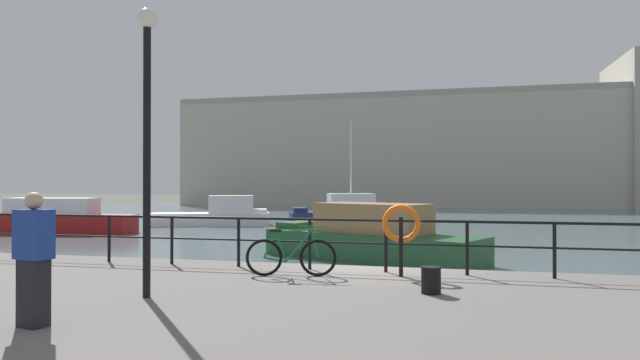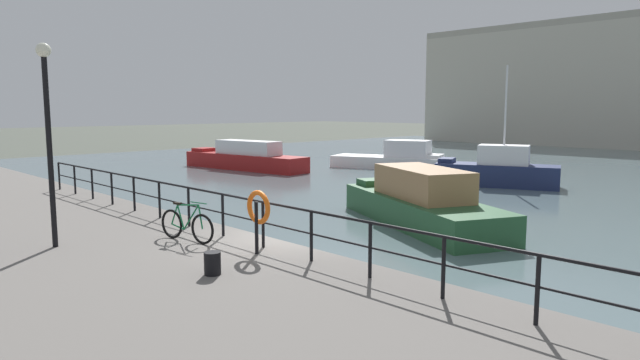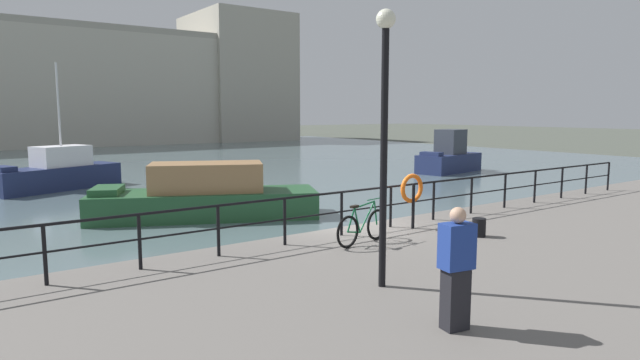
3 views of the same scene
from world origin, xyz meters
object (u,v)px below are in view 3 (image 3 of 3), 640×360
Objects in this scene: moored_green_narrowboat at (57,173)px; standing_person at (456,268)px; parked_bicycle at (363,227)px; life_ring_stand at (412,190)px; mooring_bollard at (479,227)px; quay_lamp_post at (384,113)px; moored_white_yacht at (449,158)px; harbor_building at (81,87)px; moored_blue_motorboat at (204,197)px.

moored_green_narrowboat is 3.81× the size of standing_person.
parked_bicycle is 4.85m from standing_person.
mooring_bollard is at bearing -68.49° from life_ring_stand.
standing_person reaches higher than parked_bicycle.
mooring_bollard is (2.71, -1.06, -0.17)m from parked_bicycle.
moored_green_narrowboat is 22.88m from quay_lamp_post.
moored_green_narrowboat is at bearing 86.41° from parked_bicycle.
moored_green_narrowboat is at bearing -26.07° from moored_white_yacht.
harbor_building is 60.66m from mooring_bollard.
standing_person is (-2.05, -4.36, 0.47)m from parked_bicycle.
life_ring_stand is at bearing 111.51° from mooring_bollard.
moored_green_narrowboat reaches higher than life_ring_stand.
moored_white_yacht reaches higher than standing_person.
life_ring_stand is at bearing 81.55° from moored_green_narrowboat.
moored_blue_motorboat is at bearing 81.07° from quay_lamp_post.
harbor_building reaches higher than moored_green_narrowboat.
standing_person is at bearing -102.21° from quay_lamp_post.
moored_green_narrowboat is at bearing 104.05° from life_ring_stand.
parked_bicycle is (-19.17, -14.05, 0.37)m from moored_white_yacht.
moored_white_yacht is at bearing 141.88° from moored_green_narrowboat.
quay_lamp_post is at bearing -135.38° from parked_bicycle.
quay_lamp_post reaches higher than moored_blue_motorboat.
moored_green_narrowboat reaches higher than quay_lamp_post.
parked_bicycle is 2.92m from mooring_bollard.
quay_lamp_post is at bearing 27.96° from moored_white_yacht.
moored_blue_motorboat is 10.54m from mooring_bollard.
parked_bicycle is 2.23m from life_ring_stand.
parked_bicycle is at bearing 56.21° from quay_lamp_post.
moored_white_yacht reaches higher than parked_bicycle.
moored_blue_motorboat is 5.95× the size of life_ring_stand.
standing_person is (-21.22, -18.41, 0.84)m from moored_white_yacht.
quay_lamp_post is (-20.80, -16.49, 2.91)m from moored_white_yacht.
moored_white_yacht is 23.77m from parked_bicycle.
moored_white_yacht is 3.79× the size of life_ring_stand.
standing_person is (-4.13, -4.90, -0.11)m from life_ring_stand.
moored_blue_motorboat reaches higher than parked_bicycle.
moored_white_yacht is at bearing 42.56° from mooring_bollard.
moored_blue_motorboat is at bearing 102.38° from life_ring_stand.
parked_bicycle is at bearing -165.50° from life_ring_stand.
life_ring_stand is (-4.63, -58.66, -4.94)m from harbor_building.
mooring_bollard is 5.83m from standing_person.
moored_white_yacht is at bearing 38.33° from life_ring_stand.
moored_white_yacht is 22.34m from mooring_bollard.
life_ring_stand is (4.92, -19.66, 1.05)m from moored_green_narrowboat.
moored_blue_motorboat is at bearing 103.86° from mooring_bollard.
parked_bicycle is at bearing 25.80° from moored_white_yacht.
parked_bicycle is (-0.19, -9.16, 0.52)m from moored_blue_motorboat.
moored_green_narrowboat is at bearing -103.76° from harbor_building.
quay_lamp_post reaches higher than standing_person.
standing_person is (0.79, -24.57, 0.94)m from moored_green_narrowboat.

